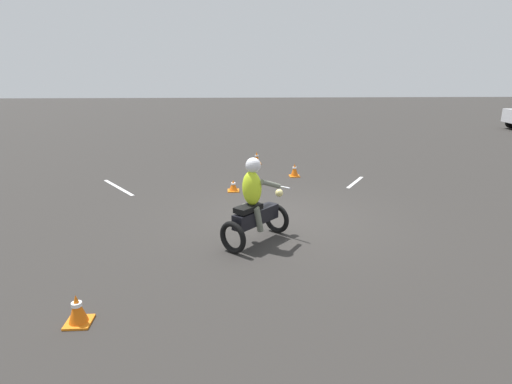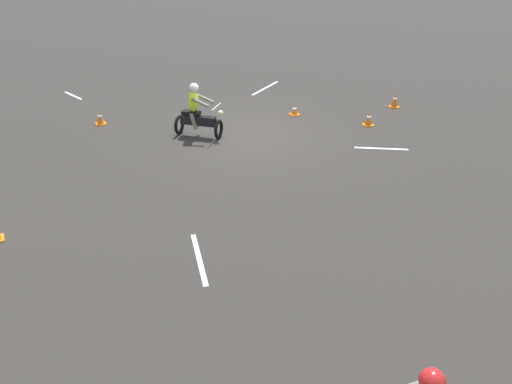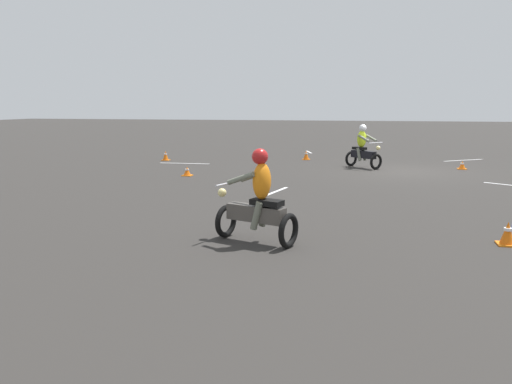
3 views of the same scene
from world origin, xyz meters
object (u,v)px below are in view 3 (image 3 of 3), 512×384
Objects in this scene: motorcycle_rider_foreground at (363,149)px; traffic_cone_far_left at (306,155)px; traffic_cone_far_right at (187,171)px; traffic_cone_near_left at (462,165)px; traffic_cone_mid_left at (166,156)px; traffic_cone_near_right at (508,234)px; motorcycle_rider_background at (258,202)px.

traffic_cone_far_left is at bearing -90.98° from motorcycle_rider_foreground.
motorcycle_rider_foreground reaches higher than traffic_cone_far_right.
traffic_cone_far_left reaches higher than traffic_cone_far_right.
traffic_cone_far_left is at bearing -119.13° from traffic_cone_far_right.
traffic_cone_mid_left is (12.09, -0.41, 0.05)m from traffic_cone_near_left.
traffic_cone_far_right is (9.48, 3.94, 0.00)m from traffic_cone_near_left.
traffic_cone_near_left is 12.09m from traffic_cone_mid_left.
traffic_cone_mid_left is 5.07m from traffic_cone_far_right.
motorcycle_rider_foreground is 3.50m from traffic_cone_far_left.
motorcycle_rider_background is at bearing 10.56° from traffic_cone_near_right.
motorcycle_rider_background is 4.08× the size of traffic_cone_far_left.
motorcycle_rider_foreground is at bearing 11.57° from motorcycle_rider_background.
traffic_cone_far_left is (2.47, -2.42, -0.53)m from motorcycle_rider_foreground.
traffic_cone_near_left is (-5.32, -11.59, -0.57)m from motorcycle_rider_background.
motorcycle_rider_background reaches higher than traffic_cone_near_right.
motorcycle_rider_foreground is 4.02× the size of traffic_cone_near_right.
traffic_cone_near_right reaches higher than traffic_cone_near_left.
traffic_cone_far_left reaches higher than traffic_cone_near_left.
motorcycle_rider_background is at bearing 119.39° from traffic_cone_mid_left.
motorcycle_rider_foreground is at bearing 5.71° from traffic_cone_near_left.
motorcycle_rider_background is 13.79m from traffic_cone_mid_left.
traffic_cone_near_right is (-4.23, -0.79, -0.53)m from motorcycle_rider_background.
traffic_cone_near_right reaches higher than traffic_cone_far_right.
motorcycle_rider_background is 4.02× the size of traffic_cone_near_right.
traffic_cone_near_left is at bearing 139.14° from motorcycle_rider_foreground.
traffic_cone_near_left is 1.00× the size of traffic_cone_far_right.
traffic_cone_near_left is at bearing 161.51° from traffic_cone_far_left.
motorcycle_rider_background is 3.94× the size of traffic_cone_mid_left.
traffic_cone_near_left is 10.26m from traffic_cone_far_right.
traffic_cone_near_right is 13.81m from traffic_cone_far_left.
traffic_cone_mid_left is 1.04× the size of traffic_cone_far_left.
traffic_cone_mid_left is (11.00, -11.22, 0.00)m from traffic_cone_near_right.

